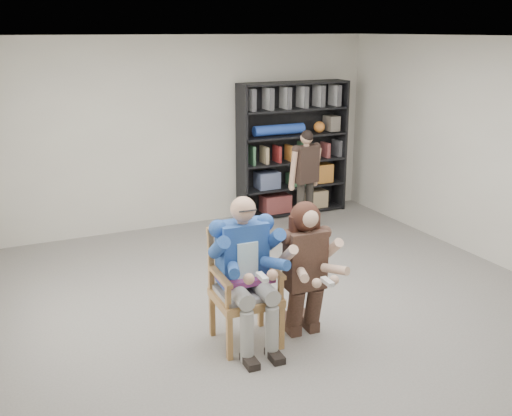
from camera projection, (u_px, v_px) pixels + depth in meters
name	position (u px, v px, depth m)	size (l,w,h in m)	color
room_shell	(301.00, 187.00, 5.81)	(6.00, 7.00, 2.80)	beige
floor	(298.00, 317.00, 6.21)	(6.00, 7.00, 0.01)	slate
armchair	(246.00, 288.00, 5.58)	(0.64, 0.62, 1.11)	#A37640
seated_man	(246.00, 272.00, 5.53)	(0.62, 0.87, 1.44)	#153F94
kneeling_woman	(307.00, 272.00, 5.68)	(0.56, 0.89, 1.32)	#36271A
bookshelf	(293.00, 149.00, 9.45)	(1.80, 0.38, 2.10)	black
standing_man	(305.00, 184.00, 8.43)	(0.48, 0.27, 1.55)	black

